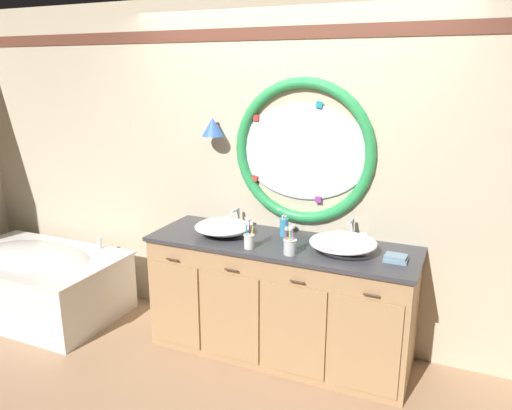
{
  "coord_description": "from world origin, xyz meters",
  "views": [
    {
      "loc": [
        1.26,
        -2.85,
        2.07
      ],
      "look_at": [
        -0.11,
        0.25,
        1.13
      ],
      "focal_mm": 34.33,
      "sensor_mm": 36.0,
      "label": 1
    }
  ],
  "objects_px": {
    "sink_basin_left": "(223,227)",
    "toothbrush_holder_left": "(249,240)",
    "sink_basin_right": "(343,243)",
    "folded_hand_towel": "(396,258)",
    "bathtub": "(36,278)",
    "soap_dispenser": "(284,227)",
    "toothbrush_holder_right": "(290,246)"
  },
  "relations": [
    {
      "from": "bathtub",
      "to": "sink_basin_right",
      "type": "distance_m",
      "value": 2.71
    },
    {
      "from": "folded_hand_towel",
      "to": "sink_basin_right",
      "type": "bearing_deg",
      "value": 177.08
    },
    {
      "from": "sink_basin_right",
      "to": "folded_hand_towel",
      "type": "xyz_separation_m",
      "value": [
        0.35,
        -0.02,
        -0.05
      ]
    },
    {
      "from": "bathtub",
      "to": "sink_basin_left",
      "type": "bearing_deg",
      "value": 8.09
    },
    {
      "from": "bathtub",
      "to": "soap_dispenser",
      "type": "bearing_deg",
      "value": 10.67
    },
    {
      "from": "sink_basin_right",
      "to": "soap_dispenser",
      "type": "height_order",
      "value": "soap_dispenser"
    },
    {
      "from": "sink_basin_left",
      "to": "soap_dispenser",
      "type": "distance_m",
      "value": 0.46
    },
    {
      "from": "sink_basin_left",
      "to": "sink_basin_right",
      "type": "height_order",
      "value": "sink_basin_right"
    },
    {
      "from": "toothbrush_holder_right",
      "to": "folded_hand_towel",
      "type": "distance_m",
      "value": 0.68
    },
    {
      "from": "bathtub",
      "to": "sink_basin_right",
      "type": "height_order",
      "value": "sink_basin_right"
    },
    {
      "from": "bathtub",
      "to": "toothbrush_holder_left",
      "type": "distance_m",
      "value": 2.1
    },
    {
      "from": "sink_basin_right",
      "to": "folded_hand_towel",
      "type": "bearing_deg",
      "value": -2.92
    },
    {
      "from": "bathtub",
      "to": "soap_dispenser",
      "type": "relative_size",
      "value": 8.93
    },
    {
      "from": "sink_basin_right",
      "to": "bathtub",
      "type": "bearing_deg",
      "value": -174.69
    },
    {
      "from": "sink_basin_left",
      "to": "sink_basin_right",
      "type": "bearing_deg",
      "value": 0.0
    },
    {
      "from": "sink_basin_right",
      "to": "soap_dispenser",
      "type": "xyz_separation_m",
      "value": [
        -0.48,
        0.16,
        0.0
      ]
    },
    {
      "from": "toothbrush_holder_left",
      "to": "sink_basin_right",
      "type": "bearing_deg",
      "value": 16.41
    },
    {
      "from": "sink_basin_left",
      "to": "toothbrush_holder_left",
      "type": "relative_size",
      "value": 1.9
    },
    {
      "from": "toothbrush_holder_right",
      "to": "soap_dispenser",
      "type": "distance_m",
      "value": 0.38
    },
    {
      "from": "sink_basin_right",
      "to": "soap_dispenser",
      "type": "distance_m",
      "value": 0.51
    },
    {
      "from": "toothbrush_holder_left",
      "to": "folded_hand_towel",
      "type": "xyz_separation_m",
      "value": [
        0.96,
        0.16,
        -0.04
      ]
    },
    {
      "from": "bathtub",
      "to": "folded_hand_towel",
      "type": "bearing_deg",
      "value": 4.34
    },
    {
      "from": "sink_basin_right",
      "to": "sink_basin_left",
      "type": "bearing_deg",
      "value": -180.0
    },
    {
      "from": "sink_basin_right",
      "to": "toothbrush_holder_right",
      "type": "bearing_deg",
      "value": -150.53
    },
    {
      "from": "sink_basin_left",
      "to": "toothbrush_holder_left",
      "type": "bearing_deg",
      "value": -31.17
    },
    {
      "from": "bathtub",
      "to": "toothbrush_holder_right",
      "type": "height_order",
      "value": "toothbrush_holder_right"
    },
    {
      "from": "sink_basin_left",
      "to": "folded_hand_towel",
      "type": "relative_size",
      "value": 2.83
    },
    {
      "from": "sink_basin_left",
      "to": "soap_dispenser",
      "type": "bearing_deg",
      "value": 20.49
    },
    {
      "from": "soap_dispenser",
      "to": "toothbrush_holder_left",
      "type": "bearing_deg",
      "value": -110.77
    },
    {
      "from": "bathtub",
      "to": "sink_basin_left",
      "type": "height_order",
      "value": "sink_basin_left"
    },
    {
      "from": "bathtub",
      "to": "toothbrush_holder_right",
      "type": "distance_m",
      "value": 2.39
    },
    {
      "from": "bathtub",
      "to": "toothbrush_holder_right",
      "type": "bearing_deg",
      "value": 1.65
    }
  ]
}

